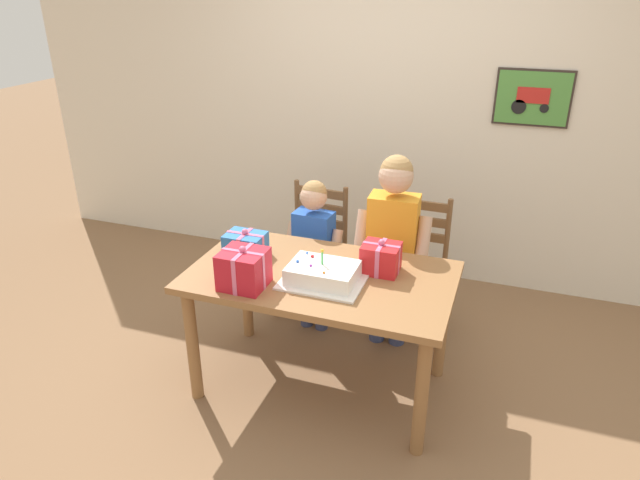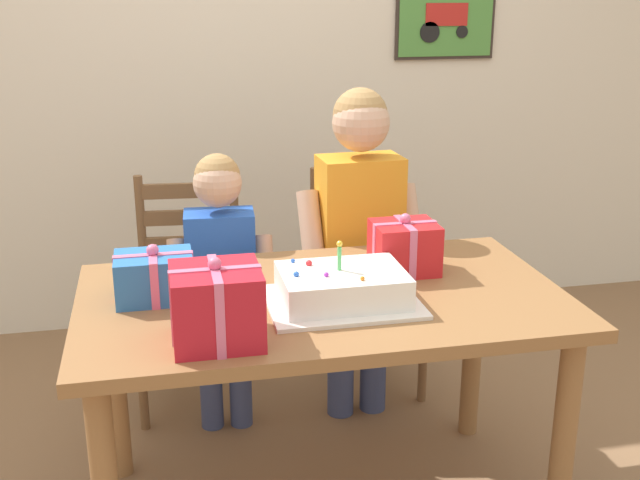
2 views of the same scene
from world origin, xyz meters
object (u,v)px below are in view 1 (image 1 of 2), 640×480
at_px(gift_box_red_large, 244,269).
at_px(gift_box_corner_small, 246,245).
at_px(chair_right, 413,265).
at_px(dining_table, 321,290).
at_px(birthday_cake, 323,274).
at_px(child_younger, 314,242).
at_px(child_older, 393,235).
at_px(gift_box_beside_cake, 381,258).
at_px(chair_left, 312,250).

xyz_separation_m(gift_box_red_large, gift_box_corner_small, (-0.15, 0.33, -0.03)).
bearing_deg(chair_right, gift_box_red_large, -122.69).
xyz_separation_m(dining_table, birthday_cake, (0.04, -0.08, 0.15)).
relative_size(gift_box_corner_small, child_younger, 0.21).
bearing_deg(child_older, gift_box_red_large, -125.81).
bearing_deg(child_younger, gift_box_beside_cake, -38.32).
distance_m(chair_right, child_older, 0.43).
xyz_separation_m(chair_left, child_younger, (0.11, -0.26, 0.19)).
relative_size(gift_box_red_large, chair_left, 0.26).
xyz_separation_m(gift_box_beside_cake, child_older, (-0.03, 0.44, -0.05)).
distance_m(child_older, child_younger, 0.54).
bearing_deg(gift_box_corner_small, birthday_cake, -16.24).
bearing_deg(dining_table, child_younger, 113.82).
distance_m(dining_table, gift_box_beside_cake, 0.38).
height_order(gift_box_beside_cake, child_older, child_older).
height_order(birthday_cake, chair_left, birthday_cake).
bearing_deg(gift_box_red_large, child_older, 54.19).
height_order(gift_box_beside_cake, chair_left, gift_box_beside_cake).
bearing_deg(chair_left, chair_right, 0.01).
bearing_deg(chair_left, gift_box_corner_small, -99.64).
height_order(chair_left, child_younger, child_younger).
relative_size(gift_box_beside_cake, chair_left, 0.23).
distance_m(dining_table, child_older, 0.65).
bearing_deg(dining_table, child_older, 65.21).
bearing_deg(dining_table, chair_left, 113.37).
xyz_separation_m(dining_table, gift_box_red_large, (-0.34, -0.26, 0.20)).
bearing_deg(birthday_cake, gift_box_red_large, -155.01).
bearing_deg(gift_box_corner_small, gift_box_red_large, -64.93).
distance_m(gift_box_beside_cake, child_older, 0.44).
bearing_deg(chair_left, dining_table, -66.63).
bearing_deg(dining_table, gift_box_red_large, -142.49).
bearing_deg(chair_right, chair_left, -179.99).
height_order(gift_box_beside_cake, gift_box_corner_small, gift_box_beside_cake).
bearing_deg(gift_box_red_large, chair_left, 91.29).
relative_size(gift_box_red_large, child_older, 0.18).
bearing_deg(child_older, dining_table, -114.79).
height_order(birthday_cake, chair_right, birthday_cake).
relative_size(dining_table, chair_right, 1.59).
bearing_deg(gift_box_red_large, dining_table, 37.51).
bearing_deg(gift_box_beside_cake, child_younger, 141.68).
bearing_deg(birthday_cake, child_younger, 114.07).
height_order(birthday_cake, gift_box_beside_cake, gift_box_beside_cake).
xyz_separation_m(gift_box_red_large, chair_right, (0.70, 1.10, -0.39)).
xyz_separation_m(dining_table, chair_right, (0.37, 0.84, -0.19)).
distance_m(dining_table, gift_box_red_large, 0.47).
relative_size(gift_box_corner_small, child_older, 0.18).
distance_m(gift_box_corner_small, chair_right, 1.21).
xyz_separation_m(gift_box_beside_cake, gift_box_corner_small, (-0.79, -0.07, -0.01)).
height_order(chair_right, child_younger, child_younger).
height_order(gift_box_red_large, chair_left, gift_box_red_large).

